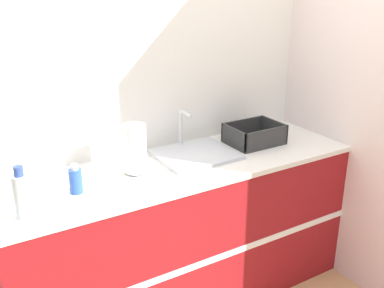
% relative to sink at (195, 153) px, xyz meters
% --- Properties ---
extents(wall_back, '(4.50, 0.06, 2.60)m').
position_rel_sink_xyz_m(wall_back, '(-0.13, 0.27, 0.36)').
color(wall_back, silver).
rests_on(wall_back, ground_plane).
extents(wall_right, '(0.06, 2.61, 2.60)m').
position_rel_sink_xyz_m(wall_right, '(0.95, -0.07, 0.36)').
color(wall_right, silver).
rests_on(wall_right, ground_plane).
extents(counter_cabinet, '(2.13, 0.63, 0.92)m').
position_rel_sink_xyz_m(counter_cabinet, '(-0.13, -0.07, -0.48)').
color(counter_cabinet, maroon).
rests_on(counter_cabinet, ground_plane).
extents(sink, '(0.45, 0.40, 0.24)m').
position_rel_sink_xyz_m(sink, '(0.00, 0.00, 0.00)').
color(sink, silver).
rests_on(sink, counter_cabinet).
extents(paper_towel_roll, '(0.12, 0.12, 0.28)m').
position_rel_sink_xyz_m(paper_towel_roll, '(-0.41, -0.05, 0.12)').
color(paper_towel_roll, '#4C4C51').
rests_on(paper_towel_roll, counter_cabinet).
extents(dish_rack, '(0.34, 0.26, 0.13)m').
position_rel_sink_xyz_m(dish_rack, '(0.44, -0.01, 0.03)').
color(dish_rack, '#2D2D2D').
rests_on(dish_rack, counter_cabinet).
extents(bottle_blue, '(0.06, 0.06, 0.15)m').
position_rel_sink_xyz_m(bottle_blue, '(-0.76, -0.11, 0.05)').
color(bottle_blue, '#2D56B7').
rests_on(bottle_blue, counter_cabinet).
extents(bottle_clear, '(0.07, 0.07, 0.24)m').
position_rel_sink_xyz_m(bottle_clear, '(-1.03, -0.23, 0.09)').
color(bottle_clear, silver).
rests_on(bottle_clear, counter_cabinet).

